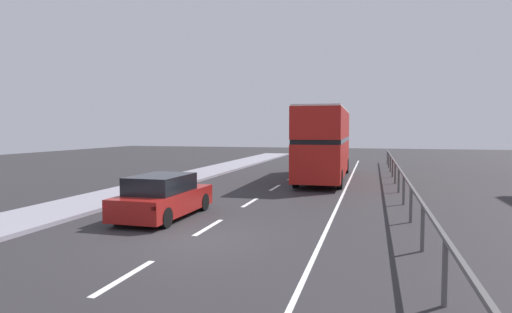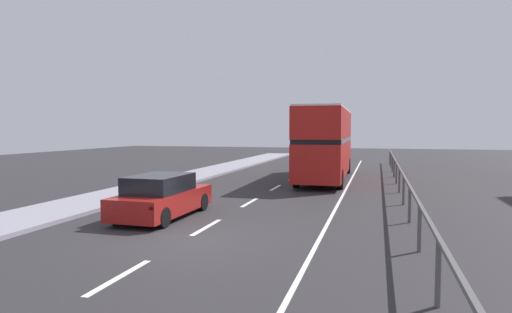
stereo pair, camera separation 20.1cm
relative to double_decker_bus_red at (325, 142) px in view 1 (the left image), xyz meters
name	(u,v)px [view 1 (the left image)]	position (x,y,z in m)	size (l,w,h in m)	color
ground_plane	(190,240)	(-2.08, -15.32, -2.32)	(75.14, 120.00, 0.10)	#2A282A
near_sidewalk_kerb	(8,223)	(-8.25, -15.32, -2.20)	(2.85, 80.00, 0.14)	gray
lane_paint_markings	(311,195)	(0.06, -6.50, -2.27)	(3.70, 46.00, 0.01)	silver
bridge_side_railing	(401,176)	(4.01, -6.32, -1.30)	(0.10, 42.00, 1.21)	#545251
double_decker_bus_red	(325,142)	(0.00, 0.00, 0.00)	(2.69, 11.30, 4.23)	#AE1B15
hatchback_car_near	(163,197)	(-4.13, -12.88, -1.56)	(1.91, 4.45, 1.48)	maroon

